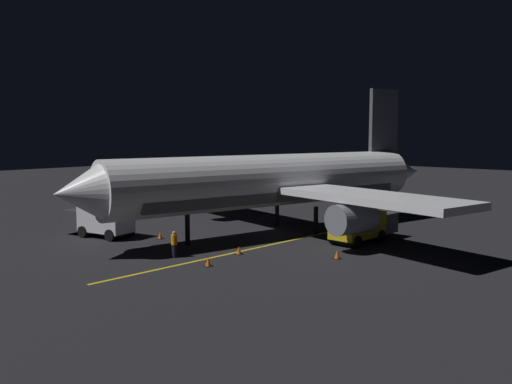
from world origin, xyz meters
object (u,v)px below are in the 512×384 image
traffic_cone_near_right (337,255)px  airliner (279,182)px  traffic_cone_near_left (239,251)px  traffic_cone_under_wing (160,236)px  catering_truck (363,226)px  traffic_cone_far (208,262)px  baggage_truck (100,220)px  ground_crew_worker (174,244)px

traffic_cone_near_right → airliner: bearing=-27.5°
traffic_cone_near_left → traffic_cone_under_wing: same height
catering_truck → traffic_cone_under_wing: bearing=38.0°
catering_truck → traffic_cone_near_left: 9.95m
traffic_cone_far → traffic_cone_near_left: bearing=-76.6°
traffic_cone_near_left → traffic_cone_near_right: 6.45m
traffic_cone_near_left → traffic_cone_far: bearing=103.4°
airliner → traffic_cone_near_right: airliner is taller
baggage_truck → traffic_cone_near_right: 18.86m
baggage_truck → traffic_cone_near_right: bearing=-161.0°
airliner → traffic_cone_far: (-3.96, 11.39, -3.85)m
airliner → traffic_cone_under_wing: 10.26m
traffic_cone_near_left → traffic_cone_far: size_ratio=1.00×
ground_crew_worker → baggage_truck: bearing=-4.0°
airliner → traffic_cone_near_right: 10.46m
ground_crew_worker → traffic_cone_near_right: size_ratio=3.16×
traffic_cone_near_left → traffic_cone_far: (-0.85, 3.56, 0.00)m
catering_truck → traffic_cone_near_left: bearing=66.6°
baggage_truck → traffic_cone_far: 13.19m
baggage_truck → catering_truck: baggage_truck is taller
airliner → catering_truck: airliner is taller
baggage_truck → ground_crew_worker: baggage_truck is taller
catering_truck → traffic_cone_under_wing: catering_truck is taller
airliner → catering_truck: size_ratio=5.64×
baggage_truck → traffic_cone_far: baggage_truck is taller
traffic_cone_near_left → baggage_truck: bearing=12.8°
ground_crew_worker → traffic_cone_far: 3.36m
ground_crew_worker → traffic_cone_under_wing: ground_crew_worker is taller
traffic_cone_near_right → traffic_cone_far: same height
ground_crew_worker → traffic_cone_near_left: size_ratio=3.16×
traffic_cone_under_wing → traffic_cone_far: (-8.93, 3.28, 0.00)m
baggage_truck → traffic_cone_under_wing: baggage_truck is taller
catering_truck → traffic_cone_far: catering_truck is taller
traffic_cone_near_right → traffic_cone_under_wing: 14.07m
traffic_cone_near_left → traffic_cone_under_wing: (8.08, 0.28, 0.00)m
catering_truck → ground_crew_worker: 14.10m
baggage_truck → catering_truck: 20.11m
traffic_cone_under_wing → traffic_cone_far: same height
ground_crew_worker → traffic_cone_near_right: 10.51m
baggage_truck → traffic_cone_under_wing: 5.00m
airliner → baggage_truck: airliner is taller
traffic_cone_under_wing → traffic_cone_far: size_ratio=1.00×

